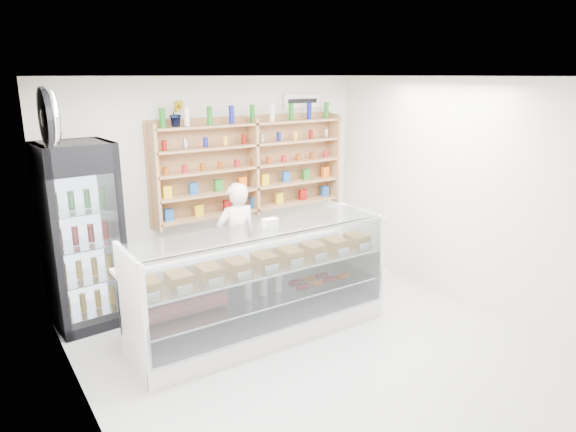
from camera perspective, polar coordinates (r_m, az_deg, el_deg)
room at (r=4.97m, az=4.54°, el=-1.15°), size 5.00×5.00×5.00m
display_counter at (r=5.78m, az=-3.06°, el=-9.85°), size 2.87×0.86×1.25m
shop_worker at (r=6.67m, az=-5.70°, el=-2.66°), size 0.56×0.38×1.51m
drinks_cooler at (r=6.24m, az=-21.92°, el=-2.04°), size 0.81×0.79×2.12m
wall_shelving at (r=7.10m, az=-3.88°, el=5.50°), size 2.84×0.28×1.33m
potted_plant at (r=6.56m, az=-12.25°, el=11.08°), size 0.22×0.20×0.32m
security_mirror at (r=5.02m, az=-24.84°, el=9.86°), size 0.15×0.50×0.50m
wall_sign at (r=7.60m, az=1.55°, el=12.67°), size 0.62×0.03×0.20m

